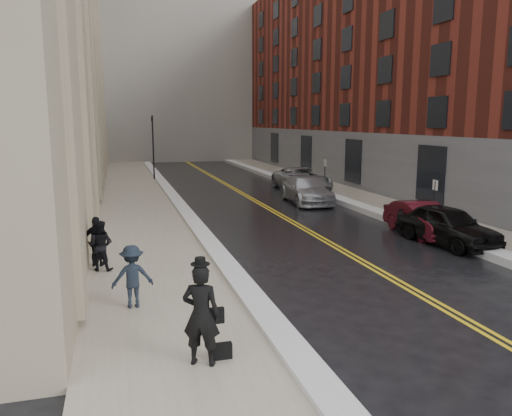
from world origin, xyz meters
TOP-DOWN VIEW (x-y plane):
  - ground at (0.00, 0.00)m, footprint 160.00×160.00m
  - sidewalk_left at (-4.50, 16.00)m, footprint 4.00×64.00m
  - sidewalk_right at (9.00, 16.00)m, footprint 3.00×64.00m
  - lane_stripe_a at (2.38, 16.00)m, footprint 0.12×64.00m
  - lane_stripe_b at (2.62, 16.00)m, footprint 0.12×64.00m
  - snow_ridge_left at (-2.20, 16.00)m, footprint 0.70×60.80m
  - snow_ridge_right at (7.15, 16.00)m, footprint 0.85×60.80m
  - building_right at (17.50, 23.00)m, footprint 14.00×50.00m
  - tower_far_right at (14.00, 66.00)m, footprint 22.00×18.00m
  - traffic_signal at (-2.60, 30.00)m, footprint 0.18×0.15m
  - parking_sign_near at (7.90, 8.00)m, footprint 0.06×0.35m
  - parking_sign_far at (7.90, 20.00)m, footprint 0.06×0.35m
  - car_black at (6.80, 5.55)m, footprint 2.29×4.69m
  - car_maroon at (6.80, 7.24)m, footprint 1.75×4.33m
  - car_silver_near at (5.20, 16.49)m, footprint 2.49×5.45m
  - car_silver_far at (6.80, 21.40)m, footprint 2.91×5.86m
  - pedestrian_main at (-4.07, -1.80)m, footprint 0.86×0.73m
  - pedestrian_a at (-6.10, 5.12)m, footprint 0.92×0.82m
  - pedestrian_b at (-5.24, 1.64)m, footprint 1.05×0.63m
  - pedestrian_c at (-6.20, 5.65)m, footprint 1.02×0.67m

SIDE VIEW (x-z plane):
  - ground at x=0.00m, z-range 0.00..0.00m
  - lane_stripe_a at x=2.38m, z-range 0.00..0.01m
  - lane_stripe_b at x=2.62m, z-range 0.00..0.01m
  - sidewalk_left at x=-4.50m, z-range 0.00..0.15m
  - sidewalk_right at x=9.00m, z-range 0.00..0.15m
  - snow_ridge_left at x=-2.20m, z-range 0.00..0.26m
  - snow_ridge_right at x=7.15m, z-range 0.00..0.30m
  - car_maroon at x=6.80m, z-range 0.00..1.40m
  - car_black at x=6.80m, z-range 0.00..1.54m
  - car_silver_near at x=5.20m, z-range 0.00..1.54m
  - car_silver_far at x=6.80m, z-range 0.00..1.60m
  - pedestrian_b at x=-5.24m, z-range 0.15..1.74m
  - pedestrian_a at x=-6.10m, z-range 0.15..1.74m
  - pedestrian_c at x=-6.20m, z-range 0.15..1.76m
  - pedestrian_main at x=-4.07m, z-range 0.15..2.14m
  - parking_sign_near at x=7.90m, z-range 0.24..2.47m
  - parking_sign_far at x=7.90m, z-range 0.24..2.47m
  - traffic_signal at x=-2.60m, z-range 0.48..5.68m
  - building_right at x=17.50m, z-range 0.00..18.00m
  - tower_far_right at x=14.00m, z-range 0.00..44.00m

